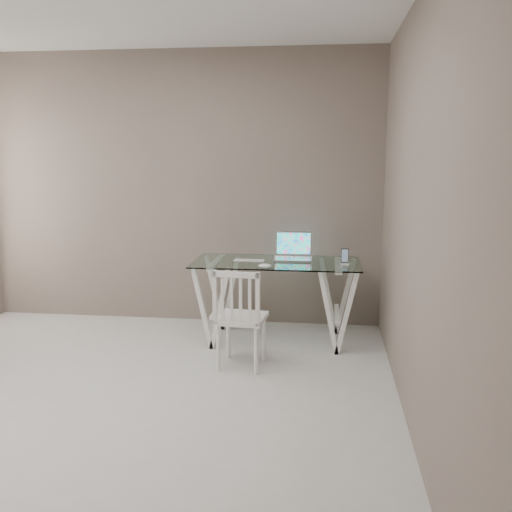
# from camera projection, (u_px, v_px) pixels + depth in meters

# --- Properties ---
(room) EXTENTS (4.50, 4.52, 2.71)m
(room) POSITION_uv_depth(u_px,v_px,m) (77.00, 153.00, 3.47)
(room) COLOR beige
(room) RESTS_ON ground
(desk) EXTENTS (1.50, 0.70, 0.75)m
(desk) POSITION_uv_depth(u_px,v_px,m) (276.00, 301.00, 5.20)
(desk) COLOR silver
(desk) RESTS_ON ground
(chair) EXTENTS (0.41, 0.41, 0.83)m
(chair) POSITION_uv_depth(u_px,v_px,m) (239.00, 314.00, 4.51)
(chair) COLOR white
(chair) RESTS_ON ground
(laptop) EXTENTS (0.35, 0.29, 0.24)m
(laptop) POSITION_uv_depth(u_px,v_px,m) (293.00, 252.00, 5.27)
(laptop) COLOR #B3B3B8
(laptop) RESTS_ON desk
(keyboard) EXTENTS (0.29, 0.13, 0.01)m
(keyboard) POSITION_uv_depth(u_px,v_px,m) (249.00, 261.00, 5.16)
(keyboard) COLOR silver
(keyboard) RESTS_ON desk
(mouse) EXTENTS (0.12, 0.07, 0.04)m
(mouse) POSITION_uv_depth(u_px,v_px,m) (265.00, 266.00, 4.86)
(mouse) COLOR white
(mouse) RESTS_ON desk
(phone_dock) EXTENTS (0.08, 0.08, 0.14)m
(phone_dock) POSITION_uv_depth(u_px,v_px,m) (345.00, 260.00, 4.99)
(phone_dock) COLOR white
(phone_dock) RESTS_ON desk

